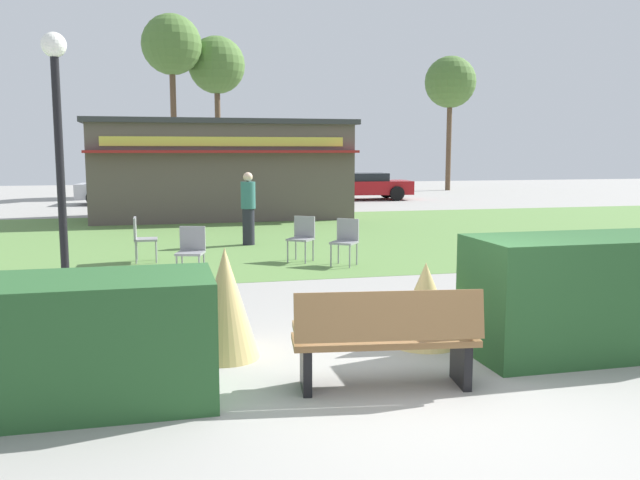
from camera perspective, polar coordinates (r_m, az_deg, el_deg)
name	(u,v)px	position (r m, az deg, el deg)	size (l,w,h in m)	color
ground_plane	(423,397)	(6.17, 8.84, -13.11)	(80.00, 80.00, 0.00)	#999691
lawn_patch	(251,236)	(17.14, -5.94, 0.31)	(36.00, 12.00, 0.01)	#5B8442
park_bench	(386,339)	(6.15, 5.68, -8.40)	(1.76, 0.75, 0.95)	olive
hedge_left	(67,343)	(6.13, -20.84, -8.22)	(2.47, 1.10, 1.11)	#28562B
hedge_right	(587,295)	(7.75, 21.92, -4.39)	(2.55, 1.10, 1.27)	#28562B
ornamental_grass_behind_left	(225,299)	(7.38, -8.10, -5.01)	(0.68, 0.68, 1.14)	tan
ornamental_grass_behind_right	(225,305)	(7.09, -8.11, -5.49)	(0.71, 0.71, 1.15)	tan
ornamental_grass_behind_center	(425,304)	(7.62, 9.00, -5.40)	(0.77, 0.77, 0.94)	tan
lamppost_mid	(58,132)	(10.56, -21.51, 8.61)	(0.36, 0.36, 3.87)	black
food_kiosk	(221,169)	(22.23, -8.49, 6.04)	(8.38, 4.23, 3.16)	#594C47
cafe_chair_west	(141,236)	(13.52, -15.08, 0.37)	(0.44, 0.44, 0.89)	gray
cafe_chair_east	(302,235)	(13.18, -1.53, 0.45)	(0.62, 0.62, 0.89)	gray
cafe_chair_center	(191,248)	(11.62, -10.96, -0.66)	(0.54, 0.54, 0.89)	gray
cafe_chair_north	(346,238)	(12.71, 2.22, 0.18)	(0.62, 0.62, 0.89)	gray
person_strolling	(248,208)	(15.54, -6.16, 2.74)	(0.34, 0.34, 1.69)	#23232D
parked_car_west_slot	(130,188)	(28.72, -15.96, 4.28)	(4.35, 2.35, 1.20)	#B7BABF
parked_car_center_slot	(260,187)	(29.01, -5.15, 4.58)	(4.35, 2.36, 1.20)	#2D6638
parked_car_east_slot	(363,185)	(30.03, 3.67, 4.70)	(4.33, 2.30, 1.20)	maroon
tree_left_bg	(450,83)	(38.09, 11.10, 13.05)	(2.80, 2.80, 7.32)	brown
tree_right_bg	(217,66)	(34.31, -8.84, 14.48)	(2.80, 2.80, 7.79)	brown
tree_center_bg	(172,46)	(33.13, -12.59, 15.88)	(2.80, 2.80, 8.52)	brown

